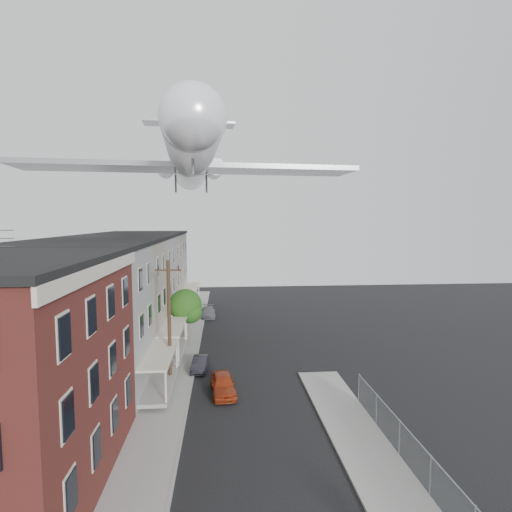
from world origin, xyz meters
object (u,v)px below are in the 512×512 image
at_px(car_near, 223,384).
at_px(car_mid, 200,363).
at_px(utility_pole, 169,320).
at_px(airplane, 191,158).
at_px(street_tree, 187,307).
at_px(car_far, 208,312).

xyz_separation_m(car_near, car_mid, (-1.80, 4.50, -0.14)).
xyz_separation_m(utility_pole, airplane, (1.09, 7.90, 12.64)).
bearing_deg(utility_pole, street_tree, 88.11).
relative_size(car_near, airplane, 0.12).
distance_m(car_far, airplane, 20.61).
bearing_deg(car_far, airplane, -96.41).
xyz_separation_m(utility_pole, car_far, (2.00, 19.92, -4.07)).
bearing_deg(utility_pole, car_near, -27.83).
bearing_deg(airplane, street_tree, 110.65).
distance_m(car_mid, airplane, 17.66).
height_order(utility_pole, street_tree, utility_pole).
bearing_deg(street_tree, utility_pole, -91.89).
relative_size(utility_pole, airplane, 0.28).
height_order(car_mid, airplane, airplane).
distance_m(utility_pole, airplane, 14.95).
distance_m(utility_pole, car_mid, 5.23).
height_order(utility_pole, car_near, utility_pole).
bearing_deg(car_far, car_mid, -92.07).
xyz_separation_m(utility_pole, car_mid, (2.00, 2.49, -4.14)).
distance_m(car_near, airplane, 19.56).
bearing_deg(airplane, car_far, 85.67).
height_order(street_tree, car_far, street_tree).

